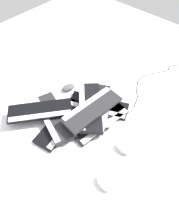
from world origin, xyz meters
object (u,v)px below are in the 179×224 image
keyboard_1 (99,106)px  mouse_0 (100,119)px  keyboard_7 (92,109)px  mouse_2 (108,123)px  keyboard_2 (62,123)px  mouse_4 (104,184)px  keyboard_0 (100,122)px  keyboard_4 (53,117)px  keyboard_5 (90,106)px  keyboard_6 (40,111)px  keyboard_3 (100,107)px  mouse_3 (123,149)px  mouse_1 (68,88)px

keyboard_1 → mouse_0: bearing=-46.2°
keyboard_7 → mouse_2: 0.15m
keyboard_2 → mouse_4: (0.49, -0.13, 0.01)m
keyboard_2 → keyboard_7: (0.12, 0.19, 0.09)m
mouse_2 → keyboard_7: bearing=-59.7°
keyboard_0 → mouse_2: (0.06, 0.01, 0.04)m
keyboard_4 → mouse_0: mouse_0 is taller
keyboard_5 → keyboard_7: 0.06m
keyboard_4 → keyboard_7: 0.28m
keyboard_6 → mouse_0: 0.42m
keyboard_3 → keyboard_5: keyboard_5 is taller
keyboard_3 → keyboard_5: (-0.05, -0.06, 0.03)m
keyboard_3 → keyboard_7: (-0.00, -0.08, 0.06)m
keyboard_3 → mouse_0: 0.11m
keyboard_7 → mouse_4: bearing=-40.7°
keyboard_0 → mouse_3: mouse_3 is taller
keyboard_4 → mouse_2: mouse_2 is taller
keyboard_0 → mouse_0: mouse_0 is taller
keyboard_0 → keyboard_7: (-0.07, -0.00, 0.09)m
mouse_2 → keyboard_0: bearing=-56.2°
keyboard_3 → mouse_3: bearing=-24.3°
keyboard_2 → mouse_0: (0.19, 0.19, 0.04)m
keyboard_2 → mouse_3: mouse_3 is taller
keyboard_1 → keyboard_7: bearing=-73.5°
keyboard_3 → keyboard_4: (-0.19, -0.28, 0.00)m
keyboard_0 → mouse_3: size_ratio=4.14×
keyboard_2 → mouse_2: 0.33m
keyboard_2 → mouse_4: 0.50m
keyboard_7 → mouse_1: 0.35m
keyboard_3 → keyboard_7: size_ratio=1.02×
keyboard_2 → mouse_2: (0.26, 0.20, 0.04)m
keyboard_5 → mouse_2: (0.18, -0.01, -0.02)m
keyboard_1 → keyboard_7: size_ratio=1.02×
keyboard_3 → mouse_4: size_ratio=4.18×
mouse_3 → keyboard_0: bearing=162.3°
keyboard_5 → mouse_3: keyboard_5 is taller
keyboard_5 → mouse_2: keyboard_5 is taller
keyboard_4 → mouse_0: bearing=38.6°
keyboard_3 → keyboard_5: 0.08m
keyboard_3 → mouse_4: 0.54m
keyboard_1 → mouse_2: (0.17, -0.10, 0.04)m
mouse_2 → mouse_3: 0.20m
keyboard_1 → mouse_1: 0.30m
keyboard_6 → keyboard_4: bearing=25.1°
keyboard_1 → mouse_3: 0.39m
keyboard_6 → mouse_0: bearing=35.6°
keyboard_2 → keyboard_3: size_ratio=1.00×
keyboard_6 → mouse_1: keyboard_6 is taller
keyboard_5 → keyboard_6: same height
keyboard_3 → keyboard_5: bearing=-126.6°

